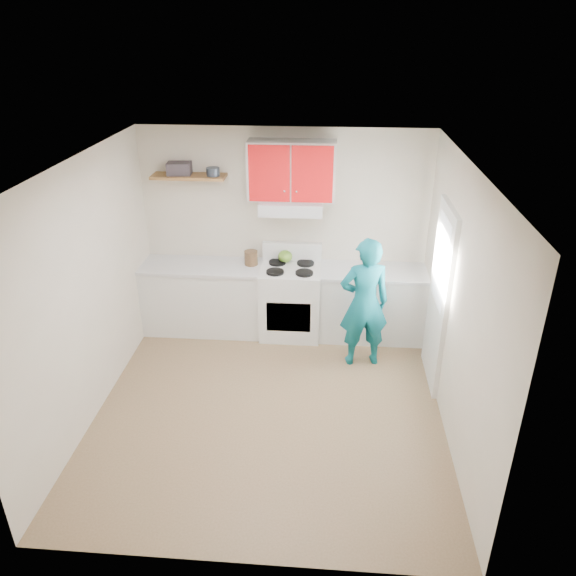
# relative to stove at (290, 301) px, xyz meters

# --- Properties ---
(floor) EXTENTS (3.80, 3.80, 0.00)m
(floor) POSITION_rel_stove_xyz_m (-0.10, -1.57, -0.46)
(floor) COLOR brown
(floor) RESTS_ON ground
(ceiling) EXTENTS (3.60, 3.80, 0.04)m
(ceiling) POSITION_rel_stove_xyz_m (-0.10, -1.57, 2.14)
(ceiling) COLOR white
(ceiling) RESTS_ON floor
(back_wall) EXTENTS (3.60, 0.04, 2.60)m
(back_wall) POSITION_rel_stove_xyz_m (-0.10, 0.32, 0.84)
(back_wall) COLOR beige
(back_wall) RESTS_ON floor
(front_wall) EXTENTS (3.60, 0.04, 2.60)m
(front_wall) POSITION_rel_stove_xyz_m (-0.10, -3.47, 0.84)
(front_wall) COLOR beige
(front_wall) RESTS_ON floor
(left_wall) EXTENTS (0.04, 3.80, 2.60)m
(left_wall) POSITION_rel_stove_xyz_m (-1.90, -1.57, 0.84)
(left_wall) COLOR beige
(left_wall) RESTS_ON floor
(right_wall) EXTENTS (0.04, 3.80, 2.60)m
(right_wall) POSITION_rel_stove_xyz_m (1.70, -1.57, 0.84)
(right_wall) COLOR beige
(right_wall) RESTS_ON floor
(door) EXTENTS (0.05, 0.85, 2.05)m
(door) POSITION_rel_stove_xyz_m (1.68, -0.88, 0.56)
(door) COLOR white
(door) RESTS_ON floor
(door_glass) EXTENTS (0.01, 0.55, 0.95)m
(door_glass) POSITION_rel_stove_xyz_m (1.65, -0.88, 0.99)
(door_glass) COLOR white
(door_glass) RESTS_ON door
(counter_left) EXTENTS (1.52, 0.60, 0.90)m
(counter_left) POSITION_rel_stove_xyz_m (-1.14, 0.02, -0.01)
(counter_left) COLOR silver
(counter_left) RESTS_ON floor
(counter_right) EXTENTS (1.32, 0.60, 0.90)m
(counter_right) POSITION_rel_stove_xyz_m (1.04, 0.02, -0.01)
(counter_right) COLOR silver
(counter_right) RESTS_ON floor
(stove) EXTENTS (0.76, 0.65, 0.92)m
(stove) POSITION_rel_stove_xyz_m (0.00, 0.00, 0.00)
(stove) COLOR white
(stove) RESTS_ON floor
(range_hood) EXTENTS (0.76, 0.44, 0.15)m
(range_hood) POSITION_rel_stove_xyz_m (0.00, 0.10, 1.24)
(range_hood) COLOR silver
(range_hood) RESTS_ON back_wall
(upper_cabinets) EXTENTS (1.02, 0.33, 0.70)m
(upper_cabinets) POSITION_rel_stove_xyz_m (0.00, 0.16, 1.66)
(upper_cabinets) COLOR red
(upper_cabinets) RESTS_ON back_wall
(shelf) EXTENTS (0.90, 0.30, 0.04)m
(shelf) POSITION_rel_stove_xyz_m (-1.25, 0.18, 1.56)
(shelf) COLOR brown
(shelf) RESTS_ON back_wall
(books) EXTENTS (0.30, 0.23, 0.15)m
(books) POSITION_rel_stove_xyz_m (-1.36, 0.19, 1.65)
(books) COLOR #362F36
(books) RESTS_ON shelf
(tin) EXTENTS (0.18, 0.18, 0.10)m
(tin) POSITION_rel_stove_xyz_m (-0.95, 0.16, 1.63)
(tin) COLOR #333D4C
(tin) RESTS_ON shelf
(kettle) EXTENTS (0.22, 0.22, 0.16)m
(kettle) POSITION_rel_stove_xyz_m (-0.08, 0.20, 0.54)
(kettle) COLOR #568124
(kettle) RESTS_ON stove
(crock) EXTENTS (0.20, 0.20, 0.20)m
(crock) POSITION_rel_stove_xyz_m (-0.51, 0.08, 0.54)
(crock) COLOR #493420
(crock) RESTS_ON counter_left
(cutting_board) EXTENTS (0.29, 0.23, 0.02)m
(cutting_board) POSITION_rel_stove_xyz_m (0.71, -0.07, 0.45)
(cutting_board) COLOR olive
(cutting_board) RESTS_ON counter_right
(silicone_mat) EXTENTS (0.34, 0.29, 0.01)m
(silicone_mat) POSITION_rel_stove_xyz_m (1.25, -0.03, 0.44)
(silicone_mat) COLOR #B11224
(silicone_mat) RESTS_ON counter_right
(person) EXTENTS (0.64, 0.48, 1.59)m
(person) POSITION_rel_stove_xyz_m (0.90, -0.63, 0.34)
(person) COLOR #0D6977
(person) RESTS_ON floor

